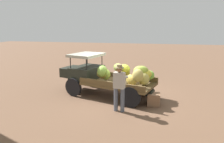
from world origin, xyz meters
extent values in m
plane|color=brown|center=(0.00, 0.00, 0.00)|extent=(60.00, 60.00, 0.00)
cube|color=black|center=(0.48, 0.00, 0.46)|extent=(3.97, 1.50, 0.16)
cylinder|color=black|center=(2.09, 0.38, 0.41)|extent=(0.83, 0.35, 0.82)
cylinder|color=black|center=(1.66, -1.16, 0.41)|extent=(0.83, 0.35, 0.82)
cylinder|color=black|center=(-0.61, 1.13, 0.41)|extent=(0.83, 0.35, 0.82)
cylinder|color=black|center=(-1.04, -0.41, 0.41)|extent=(0.83, 0.35, 0.82)
cube|color=brown|center=(0.05, 0.12, 0.64)|extent=(3.35, 2.46, 0.10)
cube|color=brown|center=(0.26, 0.89, 0.80)|extent=(2.91, 0.88, 0.22)
cube|color=brown|center=(-0.17, -0.65, 0.80)|extent=(2.91, 0.88, 0.22)
cube|color=black|center=(1.68, -0.34, 0.97)|extent=(1.47, 1.76, 0.55)
cube|color=black|center=(2.55, -0.58, 0.91)|extent=(0.96, 1.21, 0.44)
cylinder|color=black|center=(2.28, 0.17, 1.52)|extent=(0.04, 0.04, 0.55)
cylinder|color=black|center=(1.93, -1.08, 1.52)|extent=(0.04, 0.04, 0.55)
cylinder|color=black|center=(1.43, 0.40, 1.52)|extent=(0.04, 0.04, 0.55)
cylinder|color=black|center=(1.09, -0.84, 1.52)|extent=(0.04, 0.04, 0.55)
cube|color=#ABAA98|center=(1.68, -0.34, 1.79)|extent=(1.58, 1.79, 0.12)
ellipsoid|color=#A9C54B|center=(0.65, 0.09, 1.01)|extent=(0.59, 0.54, 0.50)
ellipsoid|color=#85AF41|center=(0.72, 0.43, 1.23)|extent=(0.72, 0.72, 0.59)
ellipsoid|color=gold|center=(-0.12, -0.09, 1.27)|extent=(0.66, 0.67, 0.51)
ellipsoid|color=gold|center=(-1.08, 0.06, 1.12)|extent=(0.68, 0.65, 0.48)
ellipsoid|color=gold|center=(0.80, 0.16, 1.04)|extent=(0.61, 0.58, 0.54)
ellipsoid|color=gold|center=(-0.54, 0.51, 0.93)|extent=(0.66, 0.67, 0.49)
ellipsoid|color=tan|center=(-1.04, 0.31, 0.96)|extent=(0.58, 0.56, 0.56)
ellipsoid|color=gold|center=(-0.14, -0.40, 1.08)|extent=(0.53, 0.61, 0.55)
ellipsoid|color=#93B140|center=(0.08, 0.09, 1.34)|extent=(0.70, 0.71, 0.40)
ellipsoid|color=#94AC3C|center=(-0.89, 0.12, 1.27)|extent=(0.75, 0.68, 0.54)
ellipsoid|color=#80BD40|center=(-1.24, -0.16, 1.02)|extent=(0.69, 0.69, 0.52)
ellipsoid|color=tan|center=(-0.83, 0.73, 1.20)|extent=(0.55, 0.53, 0.57)
cylinder|color=#535A69|center=(-0.13, 1.59, 0.45)|extent=(0.15, 0.15, 0.89)
cylinder|color=#535A69|center=(-0.38, 1.62, 0.45)|extent=(0.15, 0.15, 0.89)
cube|color=#B1AA9F|center=(-0.26, 1.61, 1.19)|extent=(0.43, 0.30, 0.59)
cylinder|color=#B1AA9F|center=(-0.17, 1.49, 1.28)|extent=(0.29, 0.40, 0.10)
cylinder|color=#B1AA9F|center=(-0.37, 1.52, 1.28)|extent=(0.36, 0.35, 0.10)
sphere|color=#92653E|center=(-0.26, 1.61, 1.59)|extent=(0.22, 0.22, 0.22)
cylinder|color=#8E7954|center=(-0.26, 1.61, 1.66)|extent=(0.34, 0.34, 0.02)
cylinder|color=#8E7954|center=(-0.26, 1.61, 1.72)|extent=(0.20, 0.20, 0.10)
cube|color=#855E42|center=(-1.48, 0.68, 0.24)|extent=(0.51, 0.52, 0.47)
camera|label=1|loc=(-1.63, 8.63, 3.08)|focal=32.92mm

